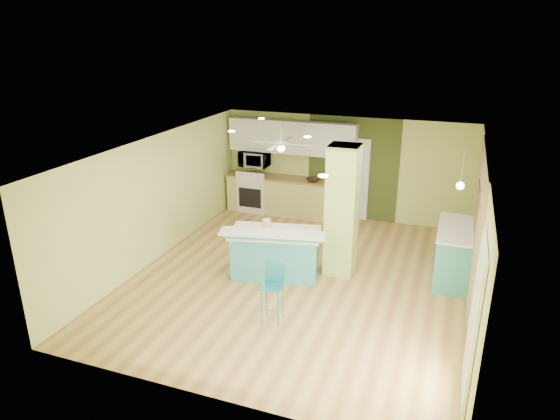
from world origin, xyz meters
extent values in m
cube|color=#A37039|center=(0.00, 0.00, -0.01)|extent=(6.00, 7.00, 0.01)
cube|color=white|center=(0.00, 0.00, 2.50)|extent=(6.00, 7.00, 0.01)
cube|color=#C8D06F|center=(0.00, 3.50, 1.25)|extent=(6.00, 0.01, 2.50)
cube|color=#C8D06F|center=(0.00, -3.50, 1.25)|extent=(6.00, 0.01, 2.50)
cube|color=#C8D06F|center=(-3.00, 0.00, 1.25)|extent=(0.01, 7.00, 2.50)
cube|color=#C8D06F|center=(3.00, 0.00, 1.25)|extent=(0.01, 7.00, 2.50)
cube|color=#997C57|center=(2.99, 0.60, 1.25)|extent=(0.02, 3.40, 2.50)
cube|color=#3E4B1E|center=(0.20, 3.49, 1.25)|extent=(2.20, 0.02, 2.50)
cube|color=white|center=(0.20, 3.46, 1.00)|extent=(0.82, 0.05, 2.00)
cube|color=white|center=(2.97, -2.30, 1.05)|extent=(0.04, 1.08, 2.10)
cube|color=#ABBE58|center=(0.65, 0.50, 1.25)|extent=(0.55, 0.55, 2.50)
cube|color=#C6C067|center=(-1.30, 3.20, 0.45)|extent=(3.20, 0.60, 0.90)
cube|color=olive|center=(-1.30, 3.20, 0.92)|extent=(3.25, 0.63, 0.04)
cube|color=silver|center=(-2.25, 3.20, 0.45)|extent=(0.76, 0.64, 0.90)
cube|color=black|center=(-2.25, 2.87, 0.42)|extent=(0.59, 0.02, 0.50)
cube|color=silver|center=(-2.25, 2.90, 0.99)|extent=(0.76, 0.06, 0.18)
cube|color=white|center=(-1.30, 3.32, 1.95)|extent=(3.20, 0.34, 0.80)
imported|color=silver|center=(-2.25, 3.20, 1.35)|extent=(0.70, 0.48, 0.39)
cylinder|color=white|center=(-1.10, 2.00, 2.30)|extent=(0.03, 0.03, 0.40)
cylinder|color=white|center=(-1.10, 2.00, 2.10)|extent=(0.24, 0.24, 0.10)
sphere|color=white|center=(-1.10, 2.00, 1.98)|extent=(0.18, 0.18, 0.18)
cylinder|color=white|center=(2.65, 0.75, 2.19)|extent=(0.01, 0.01, 0.62)
sphere|color=white|center=(2.65, 0.75, 1.88)|extent=(0.14, 0.14, 0.14)
cube|color=brown|center=(2.96, 0.80, 1.55)|extent=(0.03, 0.90, 0.70)
cube|color=teal|center=(-0.48, -0.03, 0.42)|extent=(1.71, 1.10, 0.83)
cube|color=#EEE9CE|center=(-0.48, -0.03, 0.86)|extent=(1.82, 1.21, 0.05)
cube|color=teal|center=(-0.40, -0.39, 0.94)|extent=(1.77, 0.50, 0.12)
cube|color=#EEE9CE|center=(-0.40, -0.39, 1.00)|extent=(1.94, 0.78, 0.04)
cylinder|color=teal|center=(-0.07, -1.72, 0.31)|extent=(0.02, 0.02, 0.62)
cylinder|color=teal|center=(0.20, -1.70, 0.31)|extent=(0.02, 0.02, 0.62)
cylinder|color=teal|center=(-0.09, -1.45, 0.31)|extent=(0.02, 0.02, 0.62)
cylinder|color=teal|center=(0.18, -1.43, 0.31)|extent=(0.02, 0.02, 0.62)
cube|color=teal|center=(0.05, -1.57, 0.63)|extent=(0.35, 0.35, 0.03)
cube|color=teal|center=(0.04, -1.43, 0.82)|extent=(0.33, 0.05, 0.34)
cube|color=teal|center=(2.70, 0.98, 0.49)|extent=(0.63, 1.51, 0.97)
cube|color=white|center=(2.70, 0.98, 0.99)|extent=(0.67, 1.58, 0.04)
imported|color=#382016|center=(-0.69, 3.13, 0.98)|extent=(0.44, 0.44, 0.08)
cylinder|color=yellow|center=(-0.71, 0.12, 0.96)|extent=(0.17, 0.17, 0.15)
camera|label=1|loc=(2.54, -8.05, 4.44)|focal=32.00mm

